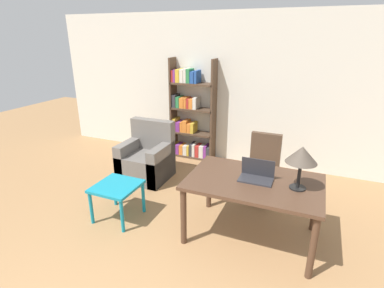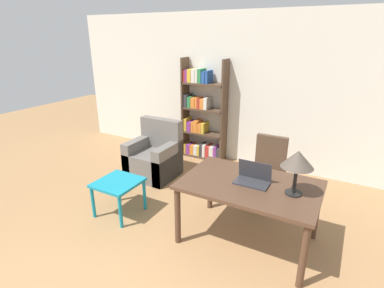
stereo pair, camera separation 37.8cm
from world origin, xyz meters
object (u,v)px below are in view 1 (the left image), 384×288
object	(u,v)px
laptop	(256,175)
table_lamp	(302,156)
office_chair	(262,170)
bookshelf	(190,117)
side_table_blue	(117,190)
armchair	(147,160)
desk	(254,188)

from	to	relation	value
laptop	table_lamp	size ratio (longest dim) A/B	0.78
office_chair	bookshelf	distance (m)	1.96
laptop	side_table_blue	size ratio (longest dim) A/B	0.67
office_chair	armchair	bearing A→B (deg)	-176.88
table_lamp	office_chair	xyz separation A→B (m)	(-0.53, 1.01, -0.70)
side_table_blue	bookshelf	world-z (taller)	bookshelf
laptop	office_chair	bearing A→B (deg)	94.79
desk	armchair	size ratio (longest dim) A/B	1.57
desk	table_lamp	world-z (taller)	table_lamp
side_table_blue	armchair	size ratio (longest dim) A/B	0.58
desk	office_chair	size ratio (longest dim) A/B	1.56
bookshelf	table_lamp	bearing A→B (deg)	-43.88
armchair	bookshelf	distance (m)	1.29
office_chair	bookshelf	xyz separation A→B (m)	(-1.61, 1.05, 0.39)
laptop	office_chair	xyz separation A→B (m)	(-0.08, 0.98, -0.38)
desk	office_chair	world-z (taller)	office_chair
office_chair	desk	bearing A→B (deg)	-86.27
armchair	bookshelf	xyz separation A→B (m)	(0.30, 1.15, 0.50)
office_chair	bookshelf	bearing A→B (deg)	146.94
desk	laptop	size ratio (longest dim) A/B	3.99
office_chair	side_table_blue	size ratio (longest dim) A/B	1.72
armchair	laptop	bearing A→B (deg)	-23.64
table_lamp	armchair	bearing A→B (deg)	159.62
desk	office_chair	distance (m)	1.04
laptop	bookshelf	xyz separation A→B (m)	(-1.69, 2.03, 0.01)
desk	armchair	distance (m)	2.20
desk	armchair	xyz separation A→B (m)	(-1.98, 0.90, -0.34)
laptop	armchair	bearing A→B (deg)	156.36
bookshelf	armchair	bearing A→B (deg)	-104.64
laptop	side_table_blue	bearing A→B (deg)	-169.34
desk	side_table_blue	xyz separation A→B (m)	(-1.70, -0.29, -0.25)
laptop	armchair	world-z (taller)	laptop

